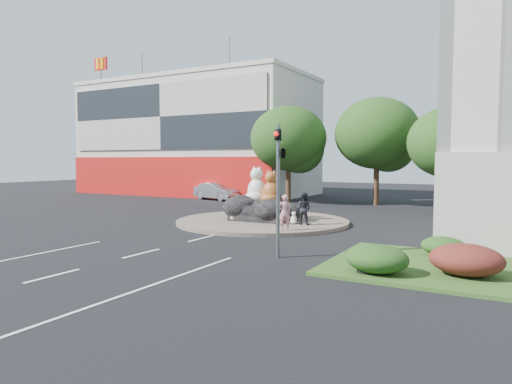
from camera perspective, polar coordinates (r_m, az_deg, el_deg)
ground at (r=18.69m, az=-14.09°, el=-7.49°), size 120.00×120.00×0.00m
roundabout_island at (r=26.72m, az=0.81°, el=-3.70°), size 10.00×10.00×0.20m
rock_plinth at (r=26.66m, az=0.81°, el=-2.53°), size 3.20×2.60×0.90m
shophouse_block at (r=51.39m, az=-7.39°, el=6.77°), size 25.20×12.30×17.40m
grass_verge at (r=16.69m, az=26.75°, el=-8.97°), size 10.00×6.00×0.12m
tree_left at (r=39.06m, az=4.21°, el=6.29°), size 6.46×6.46×8.27m
tree_mid at (r=38.59m, az=15.02°, el=6.66°), size 6.84×6.84×8.76m
tree_right at (r=33.55m, az=23.29°, el=5.30°), size 5.70×5.70×7.30m
hedge_near_green at (r=15.06m, az=14.87°, el=-8.07°), size 2.00×1.60×0.90m
hedge_red at (r=15.63m, az=24.80°, el=-7.70°), size 2.20×1.76×0.99m
hedge_back_green at (r=18.49m, az=22.37°, el=-6.28°), size 1.60×1.28×0.72m
traffic_light at (r=17.03m, az=3.07°, el=3.79°), size 0.44×1.24×5.00m
cat_white at (r=27.13m, az=0.08°, el=0.92°), size 1.57×1.43×2.24m
cat_tabby at (r=26.40m, az=1.90°, el=0.61°), size 1.29×1.14×2.04m
kitten_calico at (r=26.37m, az=-2.80°, el=-2.66°), size 0.67×0.66×0.85m
kitten_white at (r=25.01m, az=4.75°, el=-3.20°), size 0.50×0.46×0.71m
pedestrian_pink at (r=22.69m, az=3.58°, el=-2.57°), size 0.77×0.75×1.78m
pedestrian_dark at (r=24.75m, az=5.98°, el=-2.08°), size 0.87×0.69×1.74m
parked_car at (r=42.33m, az=-4.95°, el=0.08°), size 5.11×2.83×1.59m
litter_bin at (r=15.02m, az=13.49°, el=-8.45°), size 0.58×0.58×0.71m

